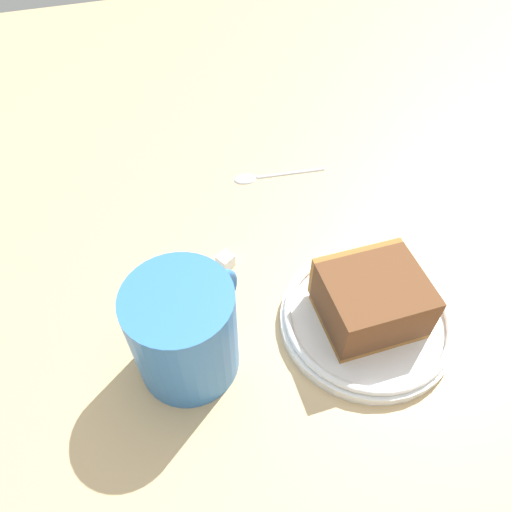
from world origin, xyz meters
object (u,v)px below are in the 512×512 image
tea_mug (185,331)px  teaspoon (260,175)px  small_plate (367,318)px  sugar_cube (225,261)px  cake_slice (371,299)px

tea_mug → teaspoon: (22.90, -14.02, -4.98)cm
small_plate → teaspoon: (24.09, 3.32, -0.56)cm
tea_mug → sugar_cube: bearing=-30.8°
tea_mug → teaspoon: bearing=-31.5°
cake_slice → small_plate: bearing=179.9°
tea_mug → sugar_cube: (10.07, -6.01, -4.55)cm
small_plate → tea_mug: size_ratio=1.59×
small_plate → tea_mug: bearing=86.1°
cake_slice → tea_mug: (0.93, 17.35, 1.44)cm
cake_slice → sugar_cube: (11.00, 11.34, -3.11)cm
tea_mug → teaspoon: 27.31cm
tea_mug → sugar_cube: tea_mug is taller
cake_slice → tea_mug: tea_mug is taller
small_plate → sugar_cube: small_plate is taller
cake_slice → teaspoon: size_ratio=0.75×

